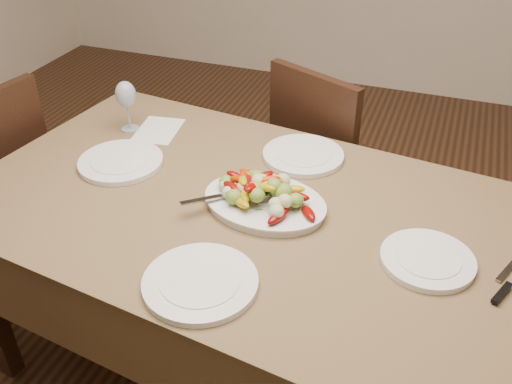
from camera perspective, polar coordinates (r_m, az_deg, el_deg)
The scene contains 12 objects.
dining_table at distance 1.97m, azimuth -0.00°, elevation -10.67°, with size 1.84×1.04×0.76m, color brown.
chair_far at distance 2.52m, azimuth 8.10°, elevation 2.74°, with size 0.42×0.42×0.95m, color black, non-canonical shape.
serving_platter at distance 1.73m, azimuth 0.88°, elevation -1.24°, with size 0.37×0.28×0.02m, color white.
roasted_vegetables at distance 1.70m, azimuth 0.89°, elevation 0.34°, with size 0.31×0.21×0.09m, color #700704, non-canonical shape.
serving_spoon at distance 1.70m, azimuth -1.63°, elevation -0.28°, with size 0.28×0.06×0.03m, color #9EA0A8, non-canonical shape.
plate_left at distance 2.00m, azimuth -13.37°, elevation 2.94°, with size 0.29×0.29×0.02m, color white.
plate_right at distance 1.60m, azimuth 16.77°, elevation -6.54°, with size 0.25×0.25×0.02m, color white.
plate_far at distance 1.99m, azimuth 4.74°, elevation 3.67°, with size 0.28×0.28×0.02m, color white.
plate_near at distance 1.47m, azimuth -5.59°, elevation -9.01°, with size 0.30×0.30×0.02m, color white.
wine_glass at distance 2.17m, azimuth -12.78°, elevation 8.50°, with size 0.08×0.08×0.20m, color #8C99A5, non-canonical shape.
menu_card at distance 2.19m, azimuth -9.76°, elevation 6.11°, with size 0.15×0.21×0.00m, color silver.
table_knife at distance 1.60m, azimuth 23.55°, elevation -8.38°, with size 0.02×0.20×0.01m, color #9EA0A8, non-canonical shape.
Camera 1 is at (0.70, -1.12, 1.77)m, focal length 40.00 mm.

